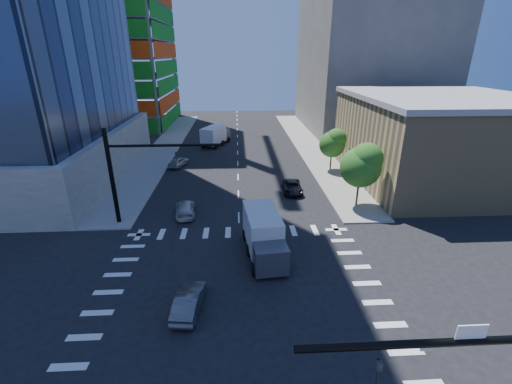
{
  "coord_description": "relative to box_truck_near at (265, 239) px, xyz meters",
  "views": [
    {
      "loc": [
        0.05,
        -18.55,
        15.15
      ],
      "look_at": [
        1.5,
        8.0,
        4.33
      ],
      "focal_mm": 24.0,
      "sensor_mm": 36.0,
      "label": 1
    }
  ],
  "objects": [
    {
      "name": "road_markings",
      "position": [
        -2.01,
        -4.97,
        -1.5
      ],
      "size": [
        20.0,
        20.0,
        0.01
      ],
      "primitive_type": "cube",
      "color": "silver",
      "rests_on": "ground"
    },
    {
      "name": "car_sb_near",
      "position": [
        -7.38,
        8.05,
        -0.85
      ],
      "size": [
        2.39,
        4.68,
        1.3
      ],
      "primitive_type": "imported",
      "rotation": [
        0.0,
        0.0,
        3.27
      ],
      "color": "#BDBDBD",
      "rests_on": "ground"
    },
    {
      "name": "sidewalk_nw",
      "position": [
        -14.51,
        35.03,
        -1.43
      ],
      "size": [
        5.0,
        60.0,
        0.15
      ],
      "primitive_type": "cube",
      "color": "gray",
      "rests_on": "ground"
    },
    {
      "name": "signal_mast_nw",
      "position": [
        -12.01,
        6.53,
        3.99
      ],
      "size": [
        10.2,
        0.4,
        9.0
      ],
      "color": "black",
      "rests_on": "sidewalk_nw"
    },
    {
      "name": "bg_building_ne",
      "position": [
        24.99,
        50.03,
        12.5
      ],
      "size": [
        24.0,
        30.0,
        28.0
      ],
      "primitive_type": "cube",
      "color": "#5B5752",
      "rests_on": "ground"
    },
    {
      "name": "ground",
      "position": [
        -2.01,
        -4.97,
        -1.5
      ],
      "size": [
        160.0,
        160.0,
        0.0
      ],
      "primitive_type": "plane",
      "color": "black",
      "rests_on": "ground"
    },
    {
      "name": "sidewalk_ne",
      "position": [
        10.49,
        35.03,
        -1.43
      ],
      "size": [
        5.0,
        60.0,
        0.15
      ],
      "primitive_type": "cube",
      "color": "gray",
      "rests_on": "ground"
    },
    {
      "name": "car_sb_cross",
      "position": [
        -5.22,
        -5.98,
        -0.82
      ],
      "size": [
        1.92,
        4.29,
        1.37
      ],
      "primitive_type": "imported",
      "rotation": [
        0.0,
        0.0,
        3.02
      ],
      "color": "#4F4E53",
      "rests_on": "ground"
    },
    {
      "name": "box_truck_far",
      "position": [
        -5.72,
        36.43,
        -0.01
      ],
      "size": [
        5.06,
        6.98,
        3.37
      ],
      "rotation": [
        0.0,
        0.0,
        2.73
      ],
      "color": "black",
      "rests_on": "ground"
    },
    {
      "name": "box_truck_near",
      "position": [
        0.0,
        0.0,
        0.0
      ],
      "size": [
        3.41,
        6.72,
        3.39
      ],
      "rotation": [
        0.0,
        0.0,
        0.1
      ],
      "color": "black",
      "rests_on": "ground"
    },
    {
      "name": "construction_building",
      "position": [
        -29.42,
        56.96,
        23.11
      ],
      "size": [
        25.16,
        34.5,
        70.6
      ],
      "color": "gray",
      "rests_on": "ground"
    },
    {
      "name": "car_nb_far",
      "position": [
        4.32,
        13.47,
        -0.86
      ],
      "size": [
        2.31,
        4.68,
        1.28
      ],
      "primitive_type": "imported",
      "rotation": [
        0.0,
        0.0,
        -0.04
      ],
      "color": "black",
      "rests_on": "ground"
    },
    {
      "name": "tree_north",
      "position": [
        10.92,
        20.93,
        2.49
      ],
      "size": [
        3.54,
        3.52,
        5.78
      ],
      "color": "#382316",
      "rests_on": "sidewalk_ne"
    },
    {
      "name": "car_sb_mid",
      "position": [
        -10.51,
        24.07,
        -0.8
      ],
      "size": [
        2.82,
        4.41,
        1.4
      ],
      "primitive_type": "imported",
      "rotation": [
        0.0,
        0.0,
        2.83
      ],
      "color": "#A6A9AE",
      "rests_on": "ground"
    },
    {
      "name": "tree_south",
      "position": [
        10.62,
        8.93,
        3.19
      ],
      "size": [
        4.16,
        4.16,
        6.82
      ],
      "color": "#382316",
      "rests_on": "sidewalk_ne"
    },
    {
      "name": "commercial_building",
      "position": [
        22.99,
        17.03,
        3.81
      ],
      "size": [
        20.5,
        22.5,
        10.6
      ],
      "color": "tan",
      "rests_on": "ground"
    }
  ]
}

